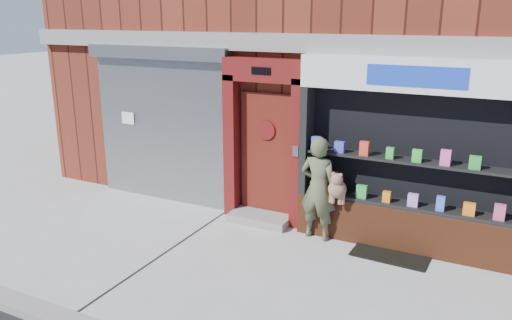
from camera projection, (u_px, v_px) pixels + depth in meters
The scene contains 6 objects.
ground at pixel (255, 273), 7.20m from camera, with size 80.00×80.00×0.00m, color #9E9E99.
shutter_bay at pixel (162, 115), 9.67m from camera, with size 3.10×0.30×3.04m.
red_door_bay at pixel (264, 142), 8.71m from camera, with size 1.52×0.58×2.90m.
pharmacy_bay at pixel (410, 166), 7.62m from camera, with size 3.50×0.41×3.00m.
woman at pixel (320, 188), 8.11m from camera, with size 0.82×0.48×1.74m.
doormat at pixel (392, 252), 7.80m from camera, with size 1.15×0.80×0.03m, color black.
Camera 1 is at (2.91, -5.77, 3.58)m, focal length 35.00 mm.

